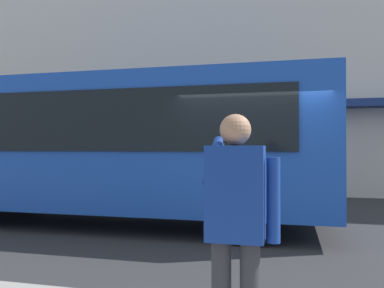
{
  "coord_description": "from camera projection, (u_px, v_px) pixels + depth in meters",
  "views": [
    {
      "loc": [
        -0.59,
        7.2,
        1.62
      ],
      "look_at": [
        1.39,
        -0.75,
        1.69
      ],
      "focal_mm": 36.9,
      "sensor_mm": 36.0,
      "label": 1
    }
  ],
  "objects": [
    {
      "name": "red_bus",
      "position": [
        110.0,
        144.0,
        8.31
      ],
      "size": [
        9.05,
        2.54,
        3.08
      ],
      "color": "#1947AD",
      "rests_on": "ground_plane"
    },
    {
      "name": "pedestrian_photographer",
      "position": [
        236.0,
        216.0,
        2.74
      ],
      "size": [
        0.53,
        0.52,
        1.7
      ],
      "color": "#2D2D33",
      "rests_on": "sidewalk_curb"
    },
    {
      "name": "building_facade_far",
      "position": [
        273.0,
        23.0,
        13.76
      ],
      "size": [
        28.0,
        1.55,
        12.0
      ],
      "color": "beige",
      "rests_on": "ground_plane"
    },
    {
      "name": "ground_plane",
      "position": [
        257.0,
        237.0,
        7.12
      ],
      "size": [
        60.0,
        60.0,
        0.0
      ],
      "primitive_type": "plane",
      "color": "#2B2B2D"
    }
  ]
}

